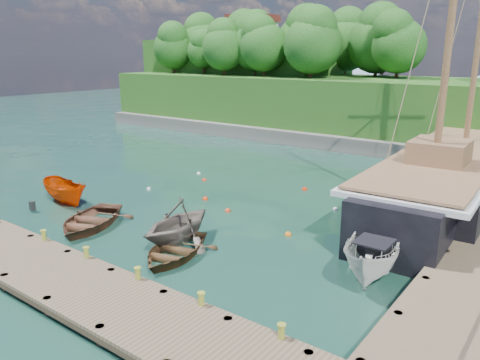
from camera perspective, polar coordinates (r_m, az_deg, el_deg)
The scene contains 22 objects.
ground at distance 22.20m, azimuth -5.70°, elevation -7.03°, with size 160.00×160.00×0.00m, color #193E30.
dock_near at distance 16.74m, azimuth -15.98°, elevation -13.76°, with size 20.00×3.20×1.10m.
bollard_0 at distance 22.21m, azimuth -22.59°, elevation -8.19°, with size 0.26×0.26×0.45m, color olive.
bollard_1 at distance 19.86m, azimuth -18.03°, elevation -10.54°, with size 0.26×0.26×0.45m, color olive.
bollard_2 at distance 17.70m, azimuth -12.20°, elevation -13.41°, with size 0.26×0.26×0.45m, color olive.
bollard_3 at distance 15.82m, azimuth -4.68°, elevation -16.81°, with size 0.26×0.26×0.45m, color olive.
bollard_4 at distance 14.33m, azimuth 4.99°, elevation -20.62°, with size 0.26×0.26×0.45m, color olive.
rowboat_0 at distance 24.60m, azimuth -17.80°, elevation -5.46°, with size 3.32×4.65×0.96m, color brown.
rowboat_1 at distance 21.84m, azimuth -7.53°, elevation -7.48°, with size 3.58×4.15×2.19m, color #6C6157.
rowboat_2 at distance 20.35m, azimuth -8.03°, elevation -9.25°, with size 2.94×4.12×0.85m, color #4D341D.
motorboat_orange at distance 28.84m, azimuth -20.39°, elevation -2.66°, with size 1.52×4.05×1.56m, color #C93900.
cabin_boat_white at distance 19.39m, azimuth 15.82°, elevation -11.00°, with size 1.93×5.13×1.98m, color silver.
schooner at distance 30.24m, azimuth 24.12°, elevation 0.19°, with size 6.34×29.72×22.17m.
mooring_buoy_0 at distance 30.32m, azimuth -11.06°, elevation -1.12°, with size 0.28×0.28×0.28m, color silver.
mooring_buoy_1 at distance 27.77m, azimuth -4.26°, elevation -2.38°, with size 0.33×0.33×0.33m, color red.
mooring_buoy_2 at distance 25.64m, azimuth -1.50°, elevation -3.86°, with size 0.33×0.33×0.33m, color red.
mooring_buoy_3 at distance 26.44m, azimuth 11.56°, elevation -3.58°, with size 0.29×0.29×0.29m, color white.
mooring_buoy_4 at distance 31.90m, azimuth -4.38°, elevation -0.05°, with size 0.29×0.29×0.29m, color red.
mooring_buoy_5 at distance 29.90m, azimuth 7.88°, elevation -1.20°, with size 0.34×0.34×0.34m, color red.
mooring_buoy_6 at distance 33.65m, azimuth -5.05°, elevation 0.74°, with size 0.27×0.27×0.27m, color white.
mooring_buoy_7 at distance 22.50m, azimuth 5.89°, elevation -6.73°, with size 0.34×0.34×0.34m, color orange.
headland at distance 53.72m, azimuth 6.86°, elevation 12.08°, with size 51.00×19.31×12.90m.
Camera 1 is at (13.99, -15.07, 8.38)m, focal length 35.00 mm.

